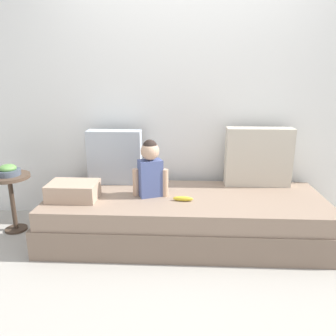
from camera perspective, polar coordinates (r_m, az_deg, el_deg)
The scene contains 10 objects.
ground_plane at distance 2.98m, azimuth 2.95°, elevation -12.10°, with size 12.00×12.00×0.00m, color #B2ADA3.
back_wall at distance 3.20m, azimuth 3.26°, elevation 11.61°, with size 5.63×0.10×2.31m, color white.
couch at distance 2.89m, azimuth 3.00°, elevation -8.68°, with size 2.43×0.87×0.40m.
throw_pillow_left at distance 3.12m, azimuth -9.24°, elevation 1.91°, with size 0.50×0.16×0.51m, color #B2BCC6.
throw_pillow_right at distance 3.13m, azimuth 15.49°, elevation 1.87°, with size 0.60×0.16×0.54m, color beige.
toddler at distance 2.74m, azimuth -3.13°, elevation 0.01°, with size 0.30×0.19×0.49m.
banana at distance 2.70m, azimuth 2.64°, elevation -5.37°, with size 0.17×0.04×0.04m, color yellow.
folded_blanket at distance 2.84m, azimuth -16.22°, elevation -3.85°, with size 0.40×0.28×0.14m, color tan.
side_table at distance 3.27m, azimuth -25.80°, elevation -3.28°, with size 0.36×0.36×0.54m.
fruit_bowl at distance 3.22m, azimuth -26.17°, elevation -0.43°, with size 0.21×0.21×0.10m.
Camera 1 is at (-0.02, -2.62, 1.41)m, focal length 34.87 mm.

